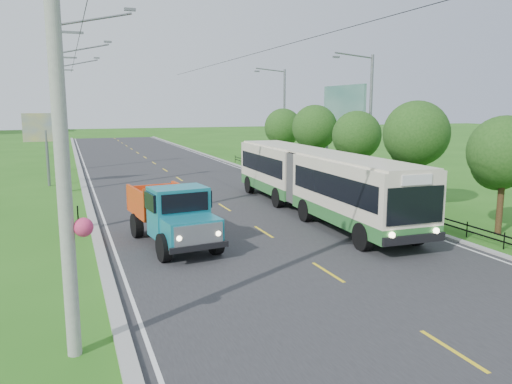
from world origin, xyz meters
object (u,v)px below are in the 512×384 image
tree_back (283,129)px  bus (315,177)px  tree_third (415,137)px  tree_fourth (356,138)px  pole_near (63,120)px  streetlight_far (283,115)px  tree_fifth (314,130)px  planter_near (418,212)px  planter_far (289,174)px  dump_truck (172,211)px  pole_nearest (64,141)px  planter_mid (339,189)px  billboard_right (343,111)px  pole_far (63,113)px  tree_second (503,156)px  billboard_left (46,132)px  pole_mid (63,115)px  streetlight_mid (368,118)px

tree_back → bus: 18.40m
tree_third → tree_fourth: bearing=90.0°
pole_near → streetlight_far: size_ratio=1.10×
tree_fifth → planter_near: bearing=-95.1°
tree_fifth → planter_far: bearing=124.0°
tree_fifth → bus: (-5.84, -11.37, -1.88)m
tree_third → streetlight_far: size_ratio=0.66×
planter_far → dump_truck: bearing=-127.9°
pole_nearest → planter_mid: size_ratio=14.93×
planter_far → pole_nearest: bearing=-124.0°
tree_back → billboard_right: 6.82m
planter_far → streetlight_far: bearing=71.2°
planter_far → billboard_right: billboard_right is taller
pole_far → planter_near: size_ratio=14.93×
planter_near → tree_fifth: bearing=84.9°
pole_nearest → streetlight_far: pole_nearest is taller
dump_truck → streetlight_far: bearing=49.6°
pole_far → streetlight_far: pole_far is taller
tree_second → streetlight_far: 25.91m
pole_far → pole_nearest: bearing=-90.0°
tree_back → planter_near: 20.46m
pole_nearest → billboard_left: (-1.26, 27.00, -1.07)m
pole_mid → planter_mid: 18.88m
pole_far → tree_third: 30.78m
streetlight_mid → billboard_left: bearing=153.6°
tree_second → dump_truck: tree_second is taller
pole_nearest → tree_second: 18.86m
tree_third → streetlight_far: streetlight_far is taller
tree_back → bus: size_ratio=0.32×
tree_fourth → tree_back: (0.00, 12.00, 0.07)m
pole_nearest → streetlight_far: 36.30m
streetlight_far → bus: bearing=-109.0°
pole_nearest → tree_fourth: 24.96m
tree_third → tree_back: 18.00m
pole_nearest → dump_truck: 9.96m
tree_fifth → streetlight_mid: size_ratio=0.64×
pole_mid → tree_second: bearing=-46.1°
pole_far → tree_fifth: 22.25m
pole_nearest → tree_fifth: pole_nearest is taller
pole_mid → billboard_left: 3.47m
streetlight_mid → dump_truck: streetlight_mid is taller
pole_mid → pole_far: (0.00, 12.00, 0.00)m
pole_mid → billboard_left: (-1.24, 3.00, -1.23)m
tree_fifth → planter_far: 4.21m
tree_fourth → billboard_right: 6.59m
planter_mid → dump_truck: (-12.89, -8.55, 1.15)m
tree_second → dump_truck: 14.67m
pole_mid → bus: (12.28, -12.23, -3.12)m
streetlight_far → planter_mid: bearing=-98.3°
tree_fifth → billboard_left: bearing=168.7°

